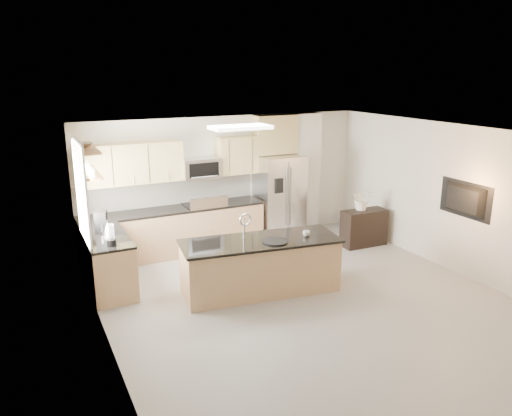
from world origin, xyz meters
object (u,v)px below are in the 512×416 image
microwave (201,168)px  island (260,265)px  range (205,227)px  kettle (108,228)px  credenza (364,228)px  bowl (84,144)px  flower_vase (362,193)px  refrigerator (279,198)px  cup (306,233)px  platter (275,241)px  blender (111,236)px  television (462,200)px  coffee_maker (101,222)px

microwave → island: microwave is taller
range → kettle: 2.35m
credenza → bowl: bearing=178.4°
flower_vase → island: bearing=-158.8°
flower_vase → range: bearing=158.9°
range → credenza: size_ratio=1.23×
refrigerator → kettle: (-3.68, -1.00, 0.14)m
microwave → kettle: 2.42m
cup → platter: cup is taller
blender → television: bearing=-15.3°
blender → island: bearing=-16.6°
island → credenza: bearing=27.5°
credenza → kettle: 5.07m
refrigerator → credenza: (1.34, -1.16, -0.52)m
kettle → platter: bearing=-31.1°
cup → range: bearing=110.0°
credenza → flower_vase: bearing=124.1°
microwave → bowl: bowl is taller
blender → coffee_maker: bearing=91.6°
coffee_maker → television: 6.05m
television → flower_vase: bearing=15.4°
range → flower_vase: bearing=-21.1°
cup → coffee_maker: (-2.97, 1.54, 0.16)m
credenza → bowl: bowl is taller
blender → coffee_maker: size_ratio=0.95×
credenza → blender: blender is taller
blender → coffee_maker: 0.73m
range → cup: bearing=-70.0°
bowl → credenza: bearing=-3.7°
range → blender: blender is taller
credenza → television: size_ratio=0.86×
platter → bowl: bearing=148.2°
bowl → television: bearing=-21.4°
blender → credenza: bearing=4.3°
microwave → bowl: 2.57m
island → range: bearing=100.7°
platter → television: television is taller
microwave → coffee_maker: size_ratio=2.16×
blender → flower_vase: 5.06m
range → kettle: size_ratio=4.65×
microwave → flower_vase: 3.27m
platter → television: size_ratio=0.37×
kettle → bowl: (-0.22, 0.18, 1.35)m
coffee_maker → television: television is taller
flower_vase → kettle: bearing=178.9°
range → island: island is taller
range → credenza: (3.00, -1.21, -0.10)m
island → bowl: bearing=157.6°
credenza → coffee_maker: 5.16m
kettle → refrigerator: bearing=15.2°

